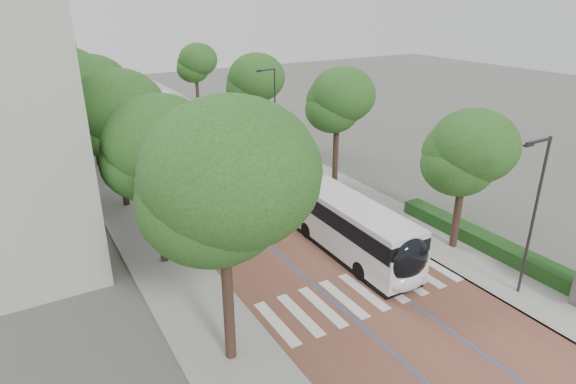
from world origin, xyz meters
The scene contains 20 objects.
ground centered at (0.00, 0.00, 0.00)m, with size 160.00×160.00×0.00m, color #51544C.
road centered at (0.00, 40.00, 0.01)m, with size 11.00×140.00×0.02m, color brown.
sidewalk_left centered at (-7.50, 40.00, 0.06)m, with size 4.00×140.00×0.12m, color gray.
sidewalk_right centered at (7.50, 40.00, 0.06)m, with size 4.00×140.00×0.12m, color gray.
kerb_left centered at (-5.60, 40.00, 0.06)m, with size 0.20×140.00×0.14m, color gray.
kerb_right centered at (5.60, 40.00, 0.06)m, with size 0.20×140.00×0.14m, color gray.
zebra_crossing centered at (0.20, 1.00, 0.03)m, with size 10.55×3.60×0.01m.
lane_line_left centered at (-1.60, 40.00, 0.02)m, with size 0.12×126.00×0.01m, color #2356AF.
lane_line_right centered at (1.60, 40.00, 0.02)m, with size 0.12×126.00×0.01m, color #2356AF.
hedge centered at (9.10, 0.00, 0.52)m, with size 1.20×14.00×0.80m, color #153A14.
streetlight_near centered at (6.62, -3.00, 4.82)m, with size 1.82×0.20×8.00m.
streetlight_far centered at (6.62, 22.00, 4.82)m, with size 1.82×0.20×8.00m.
lamp_post_left centered at (-6.10, 8.00, 4.12)m, with size 0.14×0.14×8.00m, color #2B2B2E.
trees_left centered at (-7.50, 23.69, 6.67)m, with size 6.38×61.08×10.23m.
trees_right centered at (7.70, 22.66, 5.94)m, with size 5.53×46.80×8.53m.
lead_bus centered at (2.07, 8.13, 1.63)m, with size 2.96×18.45×3.20m.
bus_queued_0 centered at (1.77, 23.99, 1.62)m, with size 2.79×12.45×3.20m.
bus_queued_1 centered at (2.01, 37.10, 1.62)m, with size 2.93×12.47×3.20m.
bus_queued_2 centered at (1.78, 51.05, 1.62)m, with size 3.24×12.52×3.20m.
bus_queued_3 centered at (1.98, 64.45, 1.62)m, with size 2.69×12.43×3.20m.
Camera 1 is at (-13.46, -14.75, 13.80)m, focal length 30.00 mm.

